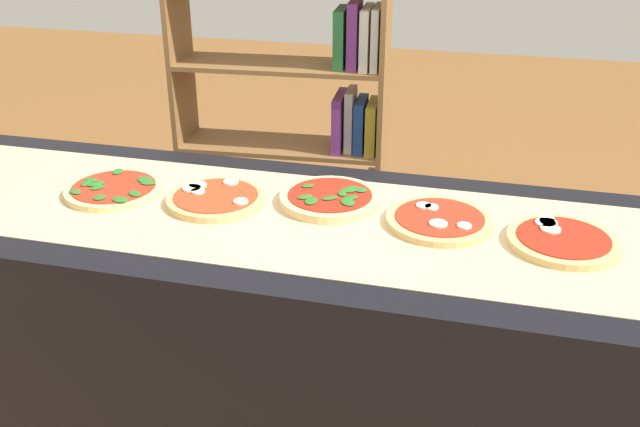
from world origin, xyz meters
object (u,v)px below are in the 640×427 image
(pizza_spinach_0, at_px, (114,189))
(pizza_mozzarella_1, at_px, (216,198))
(pizza_spinach_2, at_px, (330,199))
(pizza_mozzarella_4, at_px, (563,240))
(pizza_mozzarella_3, at_px, (439,220))
(bookshelf, at_px, (312,152))

(pizza_spinach_0, relative_size, pizza_mozzarella_1, 1.01)
(pizza_spinach_0, bearing_deg, pizza_mozzarella_1, 2.37)
(pizza_spinach_2, xyz_separation_m, pizza_mozzarella_4, (0.55, -0.08, -0.00))
(pizza_mozzarella_3, xyz_separation_m, pizza_mozzarella_4, (0.28, -0.04, 0.00))
(pizza_spinach_0, bearing_deg, bookshelf, 79.02)
(pizza_spinach_2, distance_m, pizza_mozzarella_3, 0.28)
(pizza_spinach_0, xyz_separation_m, pizza_mozzarella_4, (1.11, -0.01, -0.00))
(pizza_mozzarella_1, bearing_deg, pizza_spinach_0, -177.63)
(bookshelf, bearing_deg, pizza_spinach_0, -100.98)
(pizza_mozzarella_1, bearing_deg, pizza_mozzarella_3, 1.94)
(pizza_spinach_0, distance_m, pizza_mozzarella_1, 0.28)
(bookshelf, bearing_deg, pizza_spinach_2, -72.79)
(pizza_mozzarella_4, bearing_deg, pizza_spinach_2, 171.50)
(pizza_spinach_2, bearing_deg, pizza_spinach_0, -172.05)
(pizza_spinach_0, xyz_separation_m, pizza_mozzarella_3, (0.83, 0.03, -0.00))
(pizza_spinach_2, xyz_separation_m, pizza_mozzarella_3, (0.28, -0.05, -0.00))
(pizza_mozzarella_4, height_order, bookshelf, bookshelf)
(bookshelf, bearing_deg, pizza_mozzarella_3, -61.46)
(pizza_spinach_0, distance_m, pizza_mozzarella_4, 1.11)
(pizza_mozzarella_1, bearing_deg, pizza_mozzarella_4, -1.14)
(pizza_spinach_0, height_order, pizza_mozzarella_4, same)
(pizza_mozzarella_4, bearing_deg, pizza_mozzarella_1, 178.86)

